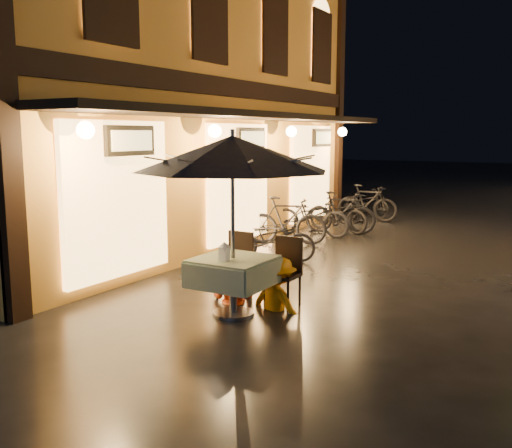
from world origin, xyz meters
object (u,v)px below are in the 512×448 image
Objects in this scene: cafe_table at (233,272)px; bicycle_0 at (271,239)px; person_yellow at (278,258)px; table_lantern at (224,250)px; person_orange at (233,251)px; patio_umbrella at (232,154)px.

bicycle_0 reaches higher than cafe_table.
person_yellow is at bearing -171.12° from bicycle_0.
table_lantern is 0.87m from person_orange.
person_orange reaches higher than bicycle_0.
patio_umbrella is (0.00, -0.00, 1.56)m from cafe_table.
person_orange reaches higher than cafe_table.
person_yellow is at bearing 55.66° from cafe_table.
table_lantern is 0.17× the size of person_yellow.
person_yellow reaches higher than table_lantern.
patio_umbrella is at bearing -14.04° from cafe_table.
table_lantern is 0.17× the size of person_orange.
cafe_table is at bearing 90.00° from table_lantern.
bicycle_0 is at bearing 108.84° from table_lantern.
patio_umbrella is at bearing 90.00° from table_lantern.
person_orange is 2.66m from bicycle_0.
person_yellow is (0.38, 0.55, 0.13)m from cafe_table.
person_yellow is at bearing 172.63° from person_orange.
patio_umbrella is 1.25m from table_lantern.
person_yellow is (0.38, 0.76, -0.20)m from table_lantern.
cafe_table is 0.39m from table_lantern.
patio_umbrella is at bearing 178.34° from bicycle_0.
cafe_table is 0.68× the size of person_orange.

